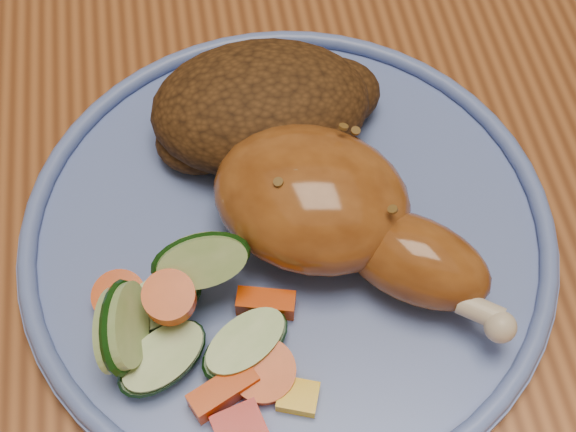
{
  "coord_description": "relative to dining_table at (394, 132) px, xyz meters",
  "views": [
    {
      "loc": [
        -0.13,
        -0.34,
        1.14
      ],
      "look_at": [
        -0.1,
        -0.13,
        0.78
      ],
      "focal_mm": 50.0,
      "sensor_mm": 36.0,
      "label": 1
    }
  ],
  "objects": [
    {
      "name": "plate",
      "position": [
        -0.1,
        -0.13,
        0.09
      ],
      "size": [
        0.29,
        0.29,
        0.01
      ],
      "primitive_type": "cylinder",
      "color": "#5870BD",
      "rests_on": "dining_table"
    },
    {
      "name": "plate_rim",
      "position": [
        -0.1,
        -0.13,
        0.1
      ],
      "size": [
        0.29,
        0.29,
        0.01
      ],
      "primitive_type": "torus",
      "color": "#5870BD",
      "rests_on": "plate"
    },
    {
      "name": "chicken_leg",
      "position": [
        -0.08,
        -0.13,
        0.12
      ],
      "size": [
        0.16,
        0.15,
        0.06
      ],
      "color": "#92501E",
      "rests_on": "plate"
    },
    {
      "name": "rice_pilaf",
      "position": [
        -0.1,
        -0.06,
        0.12
      ],
      "size": [
        0.13,
        0.09,
        0.05
      ],
      "color": "#422710",
      "rests_on": "plate"
    },
    {
      "name": "ground",
      "position": [
        0.0,
        0.0,
        -0.67
      ],
      "size": [
        4.0,
        4.0,
        0.0
      ],
      "primitive_type": "plane",
      "color": "brown",
      "rests_on": "ground"
    },
    {
      "name": "dining_table",
      "position": [
        0.0,
        0.0,
        0.0
      ],
      "size": [
        0.9,
        1.4,
        0.75
      ],
      "color": "brown",
      "rests_on": "ground"
    },
    {
      "name": "vegetable_pile",
      "position": [
        -0.16,
        -0.18,
        0.11
      ],
      "size": [
        0.11,
        0.11,
        0.05
      ],
      "color": "#A50A05",
      "rests_on": "plate"
    }
  ]
}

